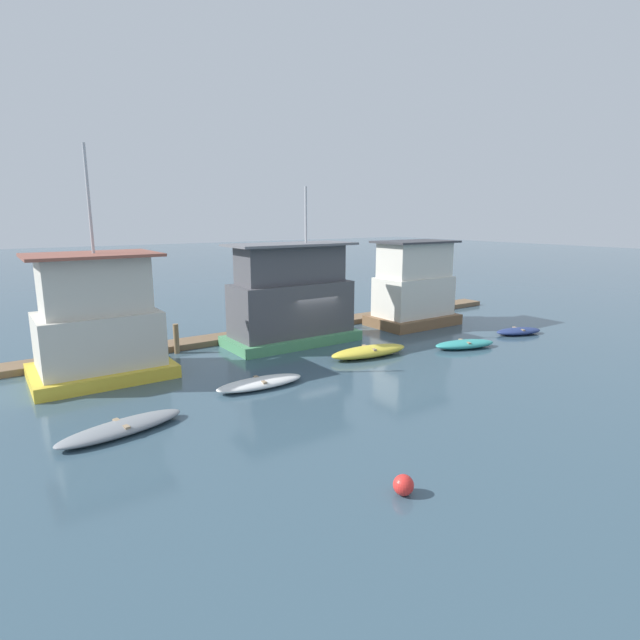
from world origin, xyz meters
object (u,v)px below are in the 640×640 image
houseboat_yellow (98,324)px  mooring_post_near_left (237,325)px  houseboat_brown (414,287)px  dinghy_yellow (369,351)px  dinghy_teal (465,344)px  dinghy_grey (122,428)px  mooring_post_far_right (176,339)px  dinghy_white (260,383)px  buoy_red (403,485)px  houseboat_green (292,300)px  mooring_post_far_left (336,318)px  dinghy_navy (518,331)px

houseboat_yellow → mooring_post_near_left: bearing=14.4°
houseboat_brown → mooring_post_near_left: bearing=170.7°
dinghy_yellow → dinghy_teal: (5.04, -1.55, -0.05)m
dinghy_grey → mooring_post_far_right: bearing=60.9°
houseboat_brown → dinghy_yellow: size_ratio=1.26×
houseboat_brown → dinghy_teal: houseboat_brown is taller
dinghy_white → buoy_red: buoy_red is taller
mooring_post_far_right → buoy_red: (0.23, -15.60, -0.48)m
houseboat_yellow → dinghy_yellow: (11.17, -4.04, -2.01)m
houseboat_green → buoy_red: houseboat_green is taller
mooring_post_far_left → mooring_post_near_left: size_ratio=0.66×
dinghy_navy → dinghy_yellow: bearing=172.6°
dinghy_teal → mooring_post_far_right: mooring_post_far_right is taller
dinghy_white → mooring_post_far_right: bearing=98.5°
dinghy_yellow → mooring_post_near_left: mooring_post_near_left is taller
dinghy_teal → dinghy_navy: dinghy_teal is taller
mooring_post_near_left → mooring_post_far_left: bearing=0.0°
mooring_post_far_right → buoy_red: bearing=-89.1°
dinghy_grey → dinghy_navy: dinghy_navy is taller
dinghy_white → mooring_post_far_left: (8.69, 6.78, 0.48)m
houseboat_yellow → mooring_post_far_left: houseboat_yellow is taller
houseboat_brown → buoy_red: houseboat_brown is taller
dinghy_teal → houseboat_brown: bearing=71.5°
houseboat_yellow → dinghy_white: bearing=-45.9°
mooring_post_far_left → houseboat_green: bearing=-160.0°
houseboat_yellow → dinghy_navy: bearing=-14.2°
dinghy_navy → mooring_post_far_left: mooring_post_far_left is taller
houseboat_yellow → dinghy_yellow: bearing=-19.9°
houseboat_yellow → mooring_post_far_right: 4.48m
dinghy_grey → mooring_post_far_right: (4.51, 8.12, 0.54)m
dinghy_teal → dinghy_navy: size_ratio=1.15×
dinghy_grey → dinghy_teal: (16.92, 0.72, 0.02)m
houseboat_green → dinghy_grey: bearing=-146.9°
houseboat_green → houseboat_brown: bearing=-2.4°
houseboat_brown → dinghy_grey: 19.94m
dinghy_white → houseboat_brown: bearing=20.5°
houseboat_yellow → houseboat_brown: bearing=0.0°
houseboat_brown → dinghy_teal: (-1.88, -5.59, -2.13)m
dinghy_grey → dinghy_yellow: (11.88, 2.27, 0.07)m
mooring_post_near_left → houseboat_yellow: bearing=-165.6°
dinghy_white → mooring_post_far_left: size_ratio=2.77×
houseboat_green → houseboat_brown: 8.55m
houseboat_green → dinghy_grey: (-10.25, -6.68, -2.14)m
houseboat_brown → dinghy_navy: (3.07, -5.34, -2.15)m
houseboat_brown → dinghy_teal: 6.27m
mooring_post_near_left → buoy_red: mooring_post_near_left is taller
houseboat_brown → dinghy_yellow: (-6.91, -4.04, -2.08)m
houseboat_brown → mooring_post_far_left: bearing=158.5°
houseboat_yellow → buoy_red: houseboat_yellow is taller
dinghy_grey → houseboat_yellow: bearing=83.6°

